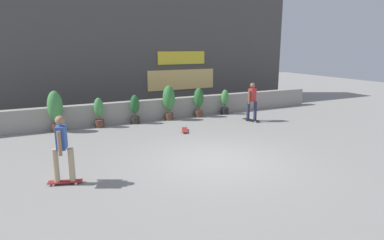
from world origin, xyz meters
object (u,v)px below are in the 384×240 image
object	(u,v)px
potted_plant_1	(99,112)
potted_plant_3	(169,100)
potted_plant_2	(135,108)
potted_plant_4	(199,101)
skateboard_near_camera	(185,130)
potted_plant_0	(55,108)
skater_by_wall_right	(62,147)
potted_plant_5	(225,101)
skater_mid_plaza	(252,100)

from	to	relation	value
potted_plant_1	potted_plant_3	bearing A→B (deg)	0.00
potted_plant_1	potted_plant_2	world-z (taller)	potted_plant_2
potted_plant_4	skateboard_near_camera	size ratio (longest dim) A/B	1.67
potted_plant_0	skater_by_wall_right	distance (m)	5.45
skater_by_wall_right	potted_plant_4	bearing A→B (deg)	40.09
potted_plant_2	skater_by_wall_right	xyz separation A→B (m)	(-3.41, -5.45, 0.27)
potted_plant_2	potted_plant_1	bearing A→B (deg)	180.00
potted_plant_1	potted_plant_4	size ratio (longest dim) A/B	0.90
potted_plant_3	potted_plant_5	world-z (taller)	potted_plant_3
potted_plant_4	skater_mid_plaza	distance (m)	2.49
potted_plant_2	potted_plant_3	world-z (taller)	potted_plant_3
skater_by_wall_right	skateboard_near_camera	size ratio (longest dim) A/B	2.09
potted_plant_2	potted_plant_0	bearing A→B (deg)	180.00
potted_plant_3	skater_by_wall_right	bearing A→B (deg)	-132.41
potted_plant_2	potted_plant_5	size ratio (longest dim) A/B	1.03
potted_plant_5	potted_plant_3	bearing A→B (deg)	180.00
potted_plant_3	skater_by_wall_right	distance (m)	7.38
potted_plant_0	skater_mid_plaza	world-z (taller)	skater_mid_plaza
potted_plant_1	potted_plant_4	xyz separation A→B (m)	(4.57, 0.00, 0.11)
potted_plant_0	skateboard_near_camera	world-z (taller)	potted_plant_0
skater_by_wall_right	skater_mid_plaza	world-z (taller)	same
skateboard_near_camera	potted_plant_4	bearing A→B (deg)	51.31
potted_plant_0	potted_plant_5	world-z (taller)	potted_plant_0
potted_plant_5	skateboard_near_camera	xyz separation A→B (m)	(-3.17, -2.17, -0.57)
potted_plant_3	skateboard_near_camera	world-z (taller)	potted_plant_3
potted_plant_4	skateboard_near_camera	bearing A→B (deg)	-128.69
potted_plant_0	skater_by_wall_right	xyz separation A→B (m)	(-0.27, -5.45, -0.00)
potted_plant_5	potted_plant_0	bearing A→B (deg)	180.00
potted_plant_3	potted_plant_5	bearing A→B (deg)	0.00
potted_plant_5	skater_by_wall_right	world-z (taller)	skater_by_wall_right
potted_plant_0	skateboard_near_camera	xyz separation A→B (m)	(4.46, -2.17, -0.88)
potted_plant_5	skateboard_near_camera	world-z (taller)	potted_plant_5
potted_plant_3	skateboard_near_camera	xyz separation A→B (m)	(-0.24, -2.17, -0.85)
potted_plant_1	skater_mid_plaza	xyz separation A→B (m)	(6.22, -1.86, 0.29)
potted_plant_1	potted_plant_5	distance (m)	6.00
potted_plant_0	potted_plant_3	size ratio (longest dim) A/B	1.03
skateboard_near_camera	potted_plant_1	bearing A→B (deg)	142.49
potted_plant_2	potted_plant_4	xyz separation A→B (m)	(3.06, 0.00, 0.10)
potted_plant_0	potted_plant_4	size ratio (longest dim) A/B	1.18
potted_plant_0	skater_mid_plaza	xyz separation A→B (m)	(7.85, -1.86, -0.00)
potted_plant_4	skateboard_near_camera	distance (m)	2.87
potted_plant_5	potted_plant_1	bearing A→B (deg)	180.00
potted_plant_5	potted_plant_4	bearing A→B (deg)	180.00
potted_plant_0	potted_plant_2	xyz separation A→B (m)	(3.14, 0.00, -0.27)
potted_plant_0	potted_plant_1	size ratio (longest dim) A/B	1.31
potted_plant_3	skater_by_wall_right	world-z (taller)	skater_by_wall_right
skater_mid_plaza	skateboard_near_camera	world-z (taller)	skater_mid_plaza
skateboard_near_camera	skater_mid_plaza	bearing A→B (deg)	5.27
potted_plant_0	potted_plant_2	distance (m)	3.15
skater_mid_plaza	skateboard_near_camera	distance (m)	3.52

